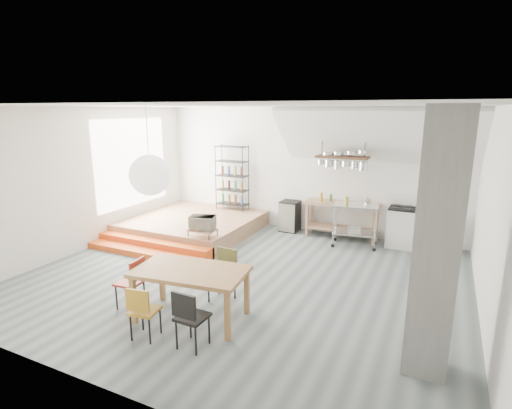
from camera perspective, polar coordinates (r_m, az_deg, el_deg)
The scene contains 26 objects.
floor at distance 7.80m, azimuth -1.79°, elevation -10.27°, with size 8.00×8.00×0.00m, color #555F63.
wall_back at distance 10.49m, azimuth 6.99°, elevation 4.92°, with size 8.00×0.04×3.20m, color silver.
wall_left at distance 9.79m, azimuth -23.19°, elevation 3.32°, with size 0.04×7.00×3.20m, color silver.
wall_right at distance 6.56m, azimuth 30.93°, elevation -2.08°, with size 0.04×7.00×3.20m, color silver.
ceiling at distance 7.14m, azimuth -1.98°, elevation 13.94°, with size 8.00×7.00×0.02m, color white.
slope_ceiling at distance 9.37m, azimuth 16.56°, elevation 9.31°, with size 4.40×1.80×0.15m, color white.
window_pane at distance 10.78m, azimuth -17.26°, elevation 5.72°, with size 0.02×2.50×2.20m, color white.
platform at distance 10.57m, azimuth -8.88°, elevation -2.85°, with size 3.00×3.00×0.40m, color #936949.
step_lower at distance 9.16m, azimuth -15.78°, elevation -6.67°, with size 3.00×0.35×0.13m, color #DC5319.
step_upper at distance 9.38m, azimuth -14.40°, elevation -5.67°, with size 3.00×0.35×0.27m, color #DC5319.
concrete_column at distance 5.07m, azimuth 24.42°, elevation -5.47°, with size 0.50×0.50×3.20m, color slate.
kitchen_counter at distance 10.06m, azimuth 12.13°, elevation -1.32°, with size 1.80×0.60×0.91m.
stove at distance 9.89m, azimuth 20.00°, elevation -2.97°, with size 0.60×0.60×1.18m.
pot_rack at distance 9.58m, azimuth 12.37°, elevation 6.18°, with size 1.20×0.50×1.43m.
wire_shelving at distance 11.06m, azimuth -3.44°, elevation 4.01°, with size 0.88×0.38×1.80m.
microwave_shelf at distance 8.89m, azimuth -7.64°, elevation -3.62°, with size 0.60×0.40×0.16m.
paper_lantern at distance 6.06m, azimuth -14.92°, elevation 4.08°, with size 0.60×0.60×0.60m, color white.
dining_table at distance 6.18m, azimuth -9.33°, elevation -9.88°, with size 1.79×1.15×0.80m.
chair_mustard at distance 5.88m, azimuth -15.96°, elevation -14.07°, with size 0.42×0.42×0.80m.
chair_black at distance 5.52m, azimuth -9.54°, elevation -15.24°, with size 0.40×0.40×0.85m.
chair_olive at distance 6.79m, azimuth -4.63°, elevation -9.29°, with size 0.41×0.41×0.87m.
chair_red at distance 6.77m, azimuth -17.18°, elevation -10.11°, with size 0.42×0.42×0.84m.
rolling_cart at distance 9.54m, azimuth 13.99°, elevation -2.11°, with size 1.08×0.71×1.00m.
mini_fridge at distance 10.55m, azimuth 4.85°, elevation -1.64°, with size 0.47×0.47×0.80m, color black.
microwave at distance 8.84m, azimuth -7.67°, elevation -2.58°, with size 0.54×0.37×0.30m, color beige.
bowl at distance 9.91m, azimuth 12.76°, elevation 0.27°, with size 0.20×0.20×0.05m, color silver.
Camera 1 is at (3.30, -6.33, 3.14)m, focal length 28.00 mm.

